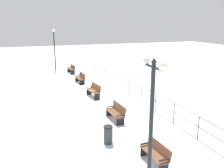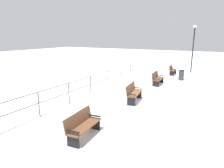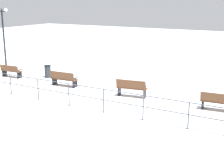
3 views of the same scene
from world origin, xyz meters
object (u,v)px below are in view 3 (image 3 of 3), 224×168
object	(u,v)px
bench_second	(218,102)
lamppost_middle	(3,30)
bench_third	(132,88)
trash_bin	(48,71)
bench_fourth	(64,79)
bench_fifth	(11,71)

from	to	relation	value
bench_second	lamppost_middle	size ratio (longest dim) A/B	0.37
bench_third	lamppost_middle	world-z (taller)	lamppost_middle
bench_third	lamppost_middle	bearing A→B (deg)	74.42
bench_second	bench_third	xyz separation A→B (m)	(0.00, 4.43, 0.05)
bench_third	trash_bin	distance (m)	6.88
bench_fourth	bench_fifth	xyz separation A→B (m)	(0.09, 4.44, -0.02)
trash_bin	bench_third	bearing A→B (deg)	-100.40
bench_second	bench_third	bearing A→B (deg)	84.94
bench_third	bench_fifth	bearing A→B (deg)	81.49
bench_second	lamppost_middle	bearing A→B (deg)	79.66
bench_fourth	trash_bin	bearing A→B (deg)	58.20
bench_third	bench_fourth	world-z (taller)	bench_third
bench_second	bench_fifth	world-z (taller)	bench_second
bench_second	bench_fourth	size ratio (longest dim) A/B	0.98
bench_third	bench_fifth	world-z (taller)	bench_third
bench_third	lamppost_middle	size ratio (longest dim) A/B	0.38
bench_third	trash_bin	size ratio (longest dim) A/B	2.02
bench_third	bench_fifth	xyz separation A→B (m)	(0.06, 8.88, -0.06)
bench_third	trash_bin	world-z (taller)	bench_third
lamppost_middle	bench_fifth	bearing A→B (deg)	-125.23
bench_second	lamppost_middle	world-z (taller)	lamppost_middle
bench_third	bench_fifth	distance (m)	8.88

